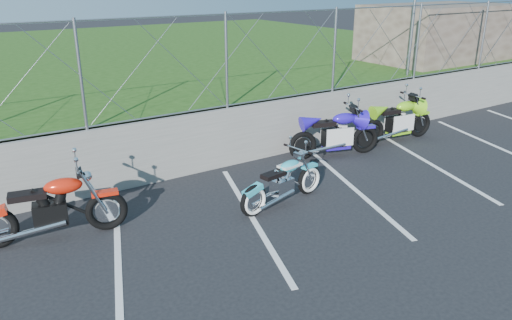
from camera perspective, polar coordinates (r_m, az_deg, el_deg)
ground at (r=8.06m, az=3.43°, el=-9.18°), size 90.00×90.00×0.00m
retaining_wall at (r=10.57m, az=-7.91°, el=1.79°), size 30.00×0.22×1.30m
grass_field at (r=19.84m, az=-20.85°, el=9.29°), size 30.00×20.00×1.30m
stone_building at (r=18.55m, az=20.12°, el=13.57°), size 5.00×3.00×1.80m
chain_link_fence at (r=10.17m, az=-8.36°, el=10.64°), size 28.00×0.03×2.00m
sign_pole at (r=14.93m, az=17.48°, el=14.86°), size 0.08×0.08×3.00m
parking_lines at (r=9.42m, az=5.66°, el=-4.67°), size 18.29×4.31×0.01m
cruiser_turquoise at (r=9.12m, az=3.18°, el=-2.71°), size 2.02×0.64×1.01m
naked_orange at (r=8.51m, az=-22.12°, el=-5.32°), size 2.31×0.78×1.16m
sportbike_green at (r=13.19m, az=15.98°, el=4.21°), size 2.23×0.79×1.16m
sportbike_blue at (r=11.70m, az=9.13°, el=2.79°), size 2.20×0.89×1.17m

